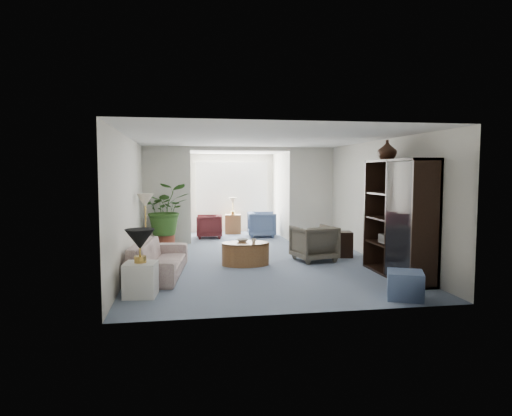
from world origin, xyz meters
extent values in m
plane|color=gray|center=(0.00, 0.00, 0.00)|extent=(6.00, 6.00, 0.00)
plane|color=gray|center=(0.00, 4.10, 0.00)|extent=(2.60, 2.60, 0.00)
cube|color=silver|center=(-1.90, 3.00, 1.25)|extent=(1.20, 0.12, 2.50)
cube|color=silver|center=(1.90, 3.00, 1.25)|extent=(1.20, 0.12, 2.50)
cube|color=silver|center=(0.00, 3.00, 2.45)|extent=(2.60, 0.12, 0.10)
cube|color=white|center=(0.00, 5.18, 1.40)|extent=(2.20, 0.02, 1.50)
cube|color=white|center=(0.00, 5.15, 1.40)|extent=(2.20, 0.02, 1.50)
cube|color=beige|center=(2.46, -0.10, 1.70)|extent=(0.04, 0.50, 0.40)
imported|color=beige|center=(-1.94, -0.47, 0.30)|extent=(1.04, 2.16, 0.61)
cube|color=white|center=(-2.14, -1.82, 0.25)|extent=(0.51, 0.51, 0.51)
cone|color=black|center=(-2.14, -1.82, 0.86)|extent=(0.44, 0.44, 0.30)
cone|color=#F9E8C6|center=(-2.29, 1.14, 1.25)|extent=(0.36, 0.36, 0.28)
cylinder|color=olive|center=(-0.28, 0.16, 0.23)|extent=(1.14, 1.14, 0.45)
imported|color=beige|center=(-0.33, 0.26, 0.48)|extent=(0.28, 0.28, 0.06)
imported|color=silver|center=(-0.13, 0.06, 0.49)|extent=(0.11, 0.11, 0.09)
imported|color=#696353|center=(1.19, 0.36, 0.37)|extent=(0.94, 0.96, 0.74)
cube|color=black|center=(1.89, 0.66, 0.28)|extent=(0.51, 0.43, 0.55)
cube|color=black|center=(2.23, -1.26, 1.03)|extent=(0.50, 1.86, 2.07)
imported|color=#321B10|center=(2.23, -0.76, 2.25)|extent=(0.35, 0.35, 0.37)
cube|color=slate|center=(1.69, -2.57, 0.20)|extent=(0.66, 0.66, 0.40)
cylinder|color=brown|center=(-1.91, 2.45, 0.16)|extent=(0.40, 0.40, 0.32)
imported|color=#2F581E|center=(-1.91, 2.45, 0.95)|extent=(1.14, 0.99, 1.26)
imported|color=slate|center=(0.73, 3.95, 0.36)|extent=(0.84, 0.82, 0.71)
imported|color=#501B1E|center=(-0.77, 3.95, 0.33)|extent=(0.77, 0.75, 0.65)
cube|color=olive|center=(-0.02, 4.70, 0.29)|extent=(0.50, 0.41, 0.58)
cube|color=#34322F|center=(2.18, -1.02, 0.64)|extent=(0.30, 0.26, 0.16)
cube|color=black|center=(2.18, -1.77, 0.64)|extent=(0.30, 0.26, 0.16)
cube|color=#292620|center=(2.18, -1.59, 1.54)|extent=(0.30, 0.26, 0.16)
camera|label=1|loc=(-1.52, -8.55, 1.85)|focal=31.38mm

